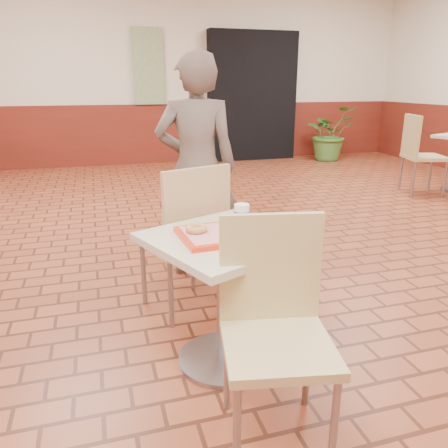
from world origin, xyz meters
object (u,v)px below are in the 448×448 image
object	(u,v)px
chair_main_back	(188,233)
main_table	(224,280)
serving_tray	(224,234)
ring_donut	(196,228)
chair_main_front	(275,319)
potted_plant	(329,133)
paper_cup	(242,214)
chair_second_left	(419,150)
long_john_donut	(242,229)
customer	(197,168)

from	to	relation	value
chair_main_back	main_table	bearing A→B (deg)	77.50
serving_tray	ring_donut	xyz separation A→B (m)	(-0.12, 0.03, 0.03)
chair_main_front	potted_plant	bearing A→B (deg)	69.86
paper_cup	chair_second_left	bearing A→B (deg)	39.11
main_table	paper_cup	bearing A→B (deg)	38.77
main_table	serving_tray	distance (m)	0.23
main_table	paper_cup	world-z (taller)	paper_cup
chair_second_left	potted_plant	bearing A→B (deg)	11.20
chair_main_front	chair_second_left	xyz separation A→B (m)	(3.26, 3.17, 0.06)
main_table	ring_donut	bearing A→B (deg)	166.23
paper_cup	long_john_donut	bearing A→B (deg)	-107.67
ring_donut	long_john_donut	world-z (taller)	long_john_donut
ring_donut	chair_second_left	distance (m)	4.37
chair_main_front	ring_donut	distance (m)	0.57
customer	serving_tray	world-z (taller)	customer
chair_main_front	potted_plant	size ratio (longest dim) A/B	0.91
chair_second_left	potted_plant	distance (m)	2.58
main_table	chair_second_left	distance (m)	4.29
chair_main_front	ring_donut	bearing A→B (deg)	121.98
chair_main_front	chair_main_back	distance (m)	1.02
ring_donut	potted_plant	world-z (taller)	potted_plant
long_john_donut	potted_plant	distance (m)	6.37
main_table	customer	distance (m)	1.18
serving_tray	ring_donut	world-z (taller)	ring_donut
chair_main_back	paper_cup	xyz separation A→B (m)	(0.18, -0.46, 0.24)
main_table	chair_main_back	distance (m)	0.56
chair_main_back	customer	bearing A→B (deg)	-126.92
main_table	long_john_donut	xyz separation A→B (m)	(0.07, -0.06, 0.27)
serving_tray	paper_cup	distance (m)	0.16
main_table	long_john_donut	distance (m)	0.28
chair_main_front	chair_main_back	xyz separation A→B (m)	(-0.12, 1.01, 0.02)
chair_main_front	long_john_donut	world-z (taller)	chair_main_front
ring_donut	chair_main_front	bearing A→B (deg)	-69.03
ring_donut	long_john_donut	size ratio (longest dim) A/B	0.62
ring_donut	potted_plant	distance (m)	6.40
long_john_donut	chair_second_left	distance (m)	4.27
chair_main_back	customer	world-z (taller)	customer
paper_cup	chair_second_left	xyz separation A→B (m)	(3.21, 2.61, -0.20)
serving_tray	potted_plant	size ratio (longest dim) A/B	0.42
serving_tray	paper_cup	size ratio (longest dim) A/B	4.28
main_table	paper_cup	size ratio (longest dim) A/B	7.14
ring_donut	paper_cup	distance (m)	0.25
serving_tray	paper_cup	bearing A→B (deg)	38.77
chair_second_left	chair_main_back	bearing A→B (deg)	138.29
main_table	potted_plant	world-z (taller)	potted_plant
long_john_donut	paper_cup	world-z (taller)	paper_cup
customer	long_john_donut	distance (m)	1.19
long_john_donut	customer	bearing A→B (deg)	86.85
serving_tray	potted_plant	distance (m)	6.35
serving_tray	potted_plant	world-z (taller)	potted_plant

